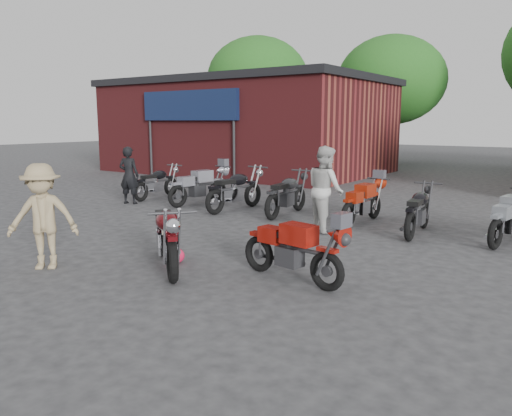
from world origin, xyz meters
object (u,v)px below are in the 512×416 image
Objects in this scene: sportbike at (293,247)px; person_dark at (129,175)px; row_bike_5 at (419,208)px; person_light at (325,189)px; row_bike_3 at (287,192)px; vintage_motorcycle at (167,232)px; helmet at (176,256)px; row_bike_4 at (363,200)px; row_bike_0 at (157,181)px; row_bike_6 at (510,215)px; row_bike_2 at (236,187)px; row_bike_1 at (199,184)px; person_tan at (43,217)px.

sportbike is 8.29m from person_dark.
row_bike_5 reaches higher than sportbike.
person_light reaches higher than row_bike_3.
vintage_motorcycle reaches higher than helmet.
row_bike_4 is at bearing -90.16° from row_bike_3.
row_bike_0 is 9.89m from row_bike_6.
person_dark is at bearing 90.43° from row_bike_5.
row_bike_2 is 1.13× the size of row_bike_4.
helmet is 5.16m from row_bike_2.
row_bike_1 is (1.74, 1.07, -0.24)m from person_dark.
helmet is 0.14× the size of row_bike_1.
row_bike_5 is (3.42, -0.28, -0.04)m from row_bike_3.
person_tan is (-1.55, -1.43, 0.73)m from helmet.
row_bike_3 is (1.49, 0.20, -0.02)m from row_bike_2.
row_bike_3 is at bearing 98.73° from row_bike_6.
vintage_motorcycle is 1.01× the size of row_bike_2.
person_dark reaches higher than row_bike_2.
row_bike_6 is at bearing -80.56° from row_bike_1.
sportbike is 6.14m from row_bike_2.
sportbike is 4.77m from row_bike_4.
row_bike_0 is 0.88× the size of row_bike_2.
sportbike is at bearing -152.56° from row_bike_3.
person_light is at bearing -104.89° from row_bike_0.
row_bike_5 is at bearing -104.65° from row_bike_4.
person_tan is at bearing 167.81° from row_bike_3.
row_bike_2 is 6.62m from row_bike_6.
row_bike_3 is at bearing 131.79° from sportbike.
row_bike_3 is (4.67, 1.11, -0.23)m from person_dark.
person_tan is 0.83× the size of row_bike_3.
sportbike is at bearing -125.51° from row_bike_0.
person_tan is (-2.44, -5.14, -0.07)m from person_light.
person_dark is 8.14m from row_bike_5.
person_dark is at bearing 165.01° from sportbike.
row_bike_3 is 1.99m from row_bike_4.
row_bike_2 is 1.10× the size of row_bike_5.
person_tan reaches higher than row_bike_0.
helmet is 6.05m from row_bike_1.
person_light is (0.89, 3.71, 0.80)m from helmet.
row_bike_3 is at bearing 98.91° from helmet.
sportbike is at bearing -118.28° from row_bike_1.
person_light is 3.67m from row_bike_6.
person_dark is 0.97× the size of person_tan.
row_bike_6 is (5.92, 6.22, -0.30)m from person_tan.
vintage_motorcycle is 7.69m from row_bike_0.
person_tan reaches higher than row_bike_4.
row_bike_2 is (3.18, 0.90, -0.21)m from person_dark.
person_light is 2.01m from row_bike_3.
row_bike_2 is 4.91m from row_bike_5.
row_bike_4 is (0.34, 1.28, -0.38)m from person_light.
row_bike_5 is (1.78, 0.83, -0.36)m from person_light.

